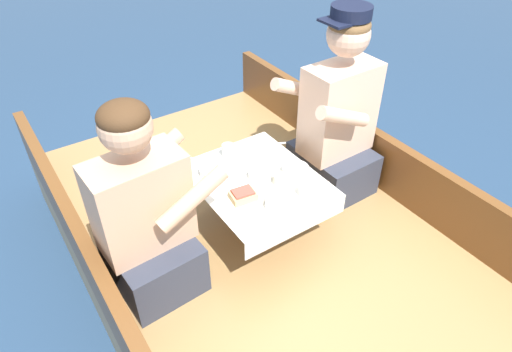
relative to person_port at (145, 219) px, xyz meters
The scene contains 21 objects.
ground_plane 0.94m from the person_port, ahead, with size 60.00×60.00×0.00m, color navy.
boat_deck 0.81m from the person_port, ahead, with size 1.75×2.80×0.34m, color #A87F4C.
gunwale_port 0.34m from the person_port, behind, with size 0.06×2.80×0.34m, color brown.
gunwale_starboard 1.45m from the person_port, ahead, with size 0.06×2.80×0.34m, color brown.
cockpit_table 0.59m from the person_port, ahead, with size 0.58×0.69×0.35m.
person_port is the anchor object (origin of this frame).
person_starboard 1.18m from the person_port, ahead, with size 0.53×0.45×1.08m.
plate_sandwich 0.46m from the person_port, 11.85° to the right, with size 0.20×0.20×0.01m.
plate_bread 0.74m from the person_port, 14.66° to the left, with size 0.17×0.17×0.01m.
sandwich 0.46m from the person_port, 11.85° to the right, with size 0.13×0.10×0.05m.
bowl_port_near 0.61m from the person_port, 21.69° to the right, with size 0.13×0.13×0.04m.
bowl_starboard_near 0.78m from the person_port, ahead, with size 0.14×0.14×0.04m.
bowl_center_far 0.46m from the person_port, 20.98° to the left, with size 0.14×0.14×0.04m.
bowl_port_far 0.61m from the person_port, ahead, with size 0.12×0.12×0.04m.
coffee_cup_port 0.75m from the person_port, 17.77° to the right, with size 0.09×0.06×0.06m.
coffee_cup_starboard 0.63m from the person_port, 24.02° to the left, with size 0.09×0.06×0.07m.
tin_can 0.67m from the person_port, ahead, with size 0.07×0.07×0.05m.
utensil_spoon_center 0.84m from the person_port, 15.96° to the left, with size 0.16×0.08×0.01m.
utensil_spoon_port 0.48m from the person_port, 25.32° to the right, with size 0.17×0.06×0.01m.
utensil_knife_port 0.50m from the person_port, 33.02° to the left, with size 0.04×0.17×0.00m.
utensil_knife_starboard 0.59m from the person_port, ahead, with size 0.12×0.14×0.00m.
Camera 1 is at (-1.00, -1.48, 2.09)m, focal length 32.00 mm.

